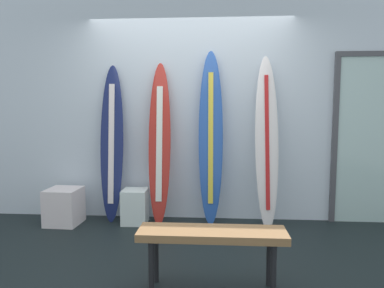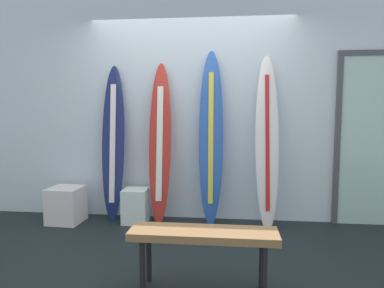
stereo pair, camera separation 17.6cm
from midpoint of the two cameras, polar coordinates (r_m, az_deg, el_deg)
ground at (r=3.54m, az=-3.23°, el=-17.97°), size 8.00×8.00×0.04m
wall_back at (r=4.53m, az=-1.31°, el=5.78°), size 7.20×0.20×2.80m
surfboard_navy at (r=4.49m, az=-13.90°, el=0.05°), size 0.29×0.27×1.93m
surfboard_crimson at (r=4.29m, az=-6.43°, el=-0.14°), size 0.28×0.36×1.96m
surfboard_cobalt at (r=4.25m, az=1.85°, el=0.84°), size 0.30×0.29×2.09m
surfboard_ivory at (r=4.20m, az=10.79°, el=0.38°), size 0.29×0.44×2.03m
display_block_left at (r=4.64m, az=-20.97°, el=-9.37°), size 0.40×0.40×0.44m
display_block_center at (r=4.45m, az=-10.32°, el=-9.88°), size 0.30×0.30×0.42m
glass_door at (r=4.78m, az=26.92°, el=1.17°), size 1.09×0.06×2.07m
bench at (r=2.80m, az=1.37°, el=-14.90°), size 1.13×0.30×0.48m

